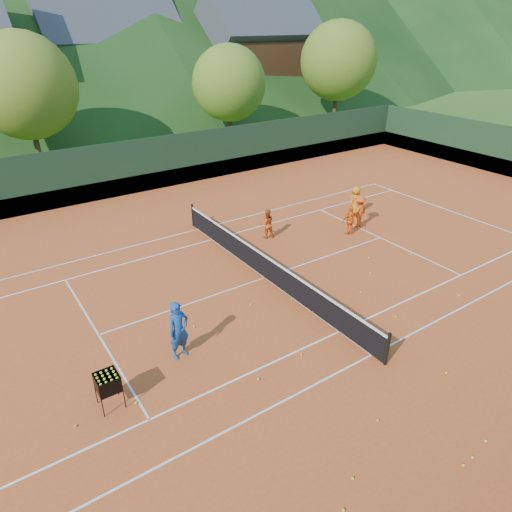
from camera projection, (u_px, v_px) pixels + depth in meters
ground at (265, 278)px, 17.50m from camera, size 400.00×400.00×0.00m
clay_court at (265, 278)px, 17.50m from camera, size 40.00×24.00×0.02m
coach at (179, 330)px, 13.02m from camera, size 0.73×0.55×1.83m
student_a at (267, 224)px, 20.41m from camera, size 0.78×0.68×1.35m
student_b at (350, 220)px, 20.70m from camera, size 0.87×0.52×1.38m
student_c at (356, 201)px, 22.76m from camera, size 0.76×0.52×1.50m
student_d at (359, 211)px, 21.47m from camera, size 1.07×0.72×1.54m
tennis_ball_0 at (446, 373)px, 12.73m from camera, size 0.07×0.07×0.07m
tennis_ball_1 at (361, 292)px, 16.49m from camera, size 0.07×0.07×0.07m
tennis_ball_2 at (396, 317)px, 15.13m from camera, size 0.07×0.07×0.07m
tennis_ball_3 at (411, 254)px, 19.16m from camera, size 0.07×0.07×0.07m
tennis_ball_4 at (136, 403)px, 11.74m from camera, size 0.07×0.07×0.07m
tennis_ball_5 at (378, 420)px, 11.23m from camera, size 0.07×0.07×0.07m
tennis_ball_6 at (472, 458)px, 10.27m from camera, size 0.07×0.07×0.07m
tennis_ball_7 at (369, 258)px, 18.87m from camera, size 0.07×0.07×0.07m
tennis_ball_8 at (370, 273)px, 17.73m from camera, size 0.07×0.07×0.07m
tennis_ball_9 at (353, 478)px, 9.81m from camera, size 0.07×0.07×0.07m
tennis_ball_12 at (194, 327)px, 14.64m from camera, size 0.07×0.07×0.07m
tennis_ball_13 at (438, 321)px, 14.92m from camera, size 0.07×0.07×0.07m
tennis_ball_14 at (251, 305)px, 15.78m from camera, size 0.07×0.07×0.07m
tennis_ball_15 at (136, 403)px, 11.73m from camera, size 0.07×0.07×0.07m
tennis_ball_16 at (314, 288)px, 16.75m from camera, size 0.07×0.07×0.07m
tennis_ball_17 at (258, 379)px, 12.51m from camera, size 0.07×0.07×0.07m
tennis_ball_18 at (463, 465)px, 10.09m from camera, size 0.07×0.07×0.07m
tennis_ball_19 at (343, 510)px, 9.17m from camera, size 0.07×0.07×0.07m
tennis_ball_20 at (292, 299)px, 16.08m from camera, size 0.07×0.07×0.07m
tennis_ball_21 at (459, 295)px, 16.29m from camera, size 0.07×0.07×0.07m
tennis_ball_23 at (301, 355)px, 13.41m from camera, size 0.07×0.07×0.07m
tennis_ball_24 at (75, 426)px, 11.06m from camera, size 0.07×0.07×0.07m
tennis_ball_27 at (486, 441)px, 10.67m from camera, size 0.07×0.07×0.07m
court_lines at (265, 277)px, 17.49m from camera, size 23.83×11.03×0.00m
tennis_net at (265, 266)px, 17.26m from camera, size 0.10×12.07×1.10m
perimeter_fence at (265, 248)px, 16.92m from camera, size 40.40×24.24×3.00m
ball_hopper at (108, 383)px, 11.37m from camera, size 0.57×0.57×1.00m
chalet_mid at (111, 65)px, 43.15m from camera, size 12.65×8.82×11.45m
chalet_right at (257, 58)px, 47.06m from camera, size 11.50×8.82×11.91m
tree_b at (24, 86)px, 27.80m from camera, size 6.40×6.40×8.40m
tree_c at (229, 83)px, 34.33m from camera, size 5.60×5.60×7.35m
tree_d at (338, 61)px, 40.59m from camera, size 6.80×6.80×8.93m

